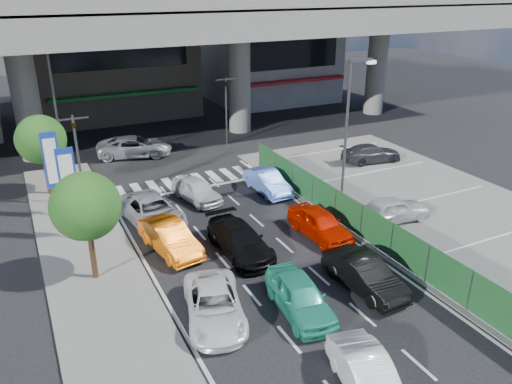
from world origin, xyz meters
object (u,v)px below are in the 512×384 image
parked_sedan_white (394,209)px  traffic_cone (357,224)px  tree_near (86,207)px  sedan_black_mid (240,240)px  taxi_teal_mid (300,296)px  hatch_white_back_mid (368,377)px  kei_truck_front_right (267,182)px  parked_sedan_dgrey (371,153)px  signboard_near (68,182)px  tree_far (41,140)px  hatch_black_mid_right (365,274)px  signboard_far (52,163)px  street_lamp_left (58,101)px  sedan_white_front_mid (197,190)px  taxi_orange_left (170,238)px  crossing_wagon_silver (135,147)px  wagon_silver_front_left (152,211)px  traffic_light_right (226,94)px  sedan_white_mid_left (214,305)px  traffic_light_left (75,138)px  street_lamp_right (350,120)px  taxi_orange_right (320,223)px

parked_sedan_white → traffic_cone: parked_sedan_white is taller
tree_near → sedan_black_mid: bearing=-6.2°
sedan_black_mid → taxi_teal_mid: bearing=-89.6°
hatch_white_back_mid → kei_truck_front_right: kei_truck_front_right is taller
parked_sedan_dgrey → signboard_near: bearing=105.9°
tree_far → signboard_near: bearing=-84.7°
hatch_black_mid_right → sedan_black_mid: hatch_black_mid_right is taller
hatch_white_back_mid → parked_sedan_white: size_ratio=0.98×
kei_truck_front_right → signboard_near: bearing=-175.1°
signboard_far → hatch_black_mid_right: bearing=-50.7°
street_lamp_left → sedan_white_front_mid: size_ratio=2.11×
signboard_far → taxi_orange_left: size_ratio=1.12×
sedan_white_front_mid → signboard_near: bearing=-176.1°
parked_sedan_dgrey → crossing_wagon_silver: bearing=67.2°
signboard_far → hatch_white_back_mid: bearing=-68.2°
hatch_white_back_mid → sedan_black_mid: (0.12, 9.53, 0.03)m
street_lamp_left → sedan_black_mid: street_lamp_left is taller
wagon_silver_front_left → crossing_wagon_silver: crossing_wagon_silver is taller
signboard_near → signboard_far: bearing=97.6°
traffic_light_right → taxi_orange_left: bearing=-122.4°
signboard_far → sedan_black_mid: (7.00, -7.69, -2.40)m
tree_far → kei_truck_front_right: size_ratio=1.21×
wagon_silver_front_left → parked_sedan_dgrey: 16.38m
signboard_far → hatch_white_back_mid: (6.88, -17.22, -2.43)m
sedan_white_mid_left → hatch_white_back_mid: bearing=-48.1°
wagon_silver_front_left → traffic_light_right: bearing=43.2°
tree_far → hatch_black_mid_right: (10.52, -16.11, -2.71)m
traffic_light_right → tree_far: (-13.30, -4.50, -0.55)m
signboard_far → tree_far: (-0.20, 3.51, 0.32)m
signboard_near → traffic_light_right: bearing=40.9°
sedan_white_front_mid → traffic_light_left: bearing=148.9°
sedan_white_mid_left → sedan_black_mid: (2.91, 4.05, 0.05)m
signboard_far → crossing_wagon_silver: size_ratio=0.90×
tree_far → street_lamp_left: bearing=67.2°
tree_far → street_lamp_right: bearing=-29.6°
hatch_black_mid_right → sedan_white_front_mid: bearing=101.8°
sedan_black_mid → taxi_orange_right: 4.22m
traffic_light_right → sedan_white_mid_left: traffic_light_right is taller
sedan_black_mid → parked_sedan_white: bearing=-5.4°
hatch_white_back_mid → sedan_white_mid_left: hatch_white_back_mid is taller
crossing_wagon_silver → parked_sedan_dgrey: size_ratio=1.23×
street_lamp_right → kei_truck_front_right: size_ratio=2.02×
street_lamp_right → street_lamp_left: (-13.50, 12.00, 0.00)m
tree_far → taxi_orange_left: bearing=-65.5°
taxi_teal_mid → parked_sedan_dgrey: (13.22, 12.42, -0.01)m
hatch_black_mid_right → kei_truck_front_right: (1.19, 10.81, -0.02)m
sedan_black_mid → kei_truck_front_right: size_ratio=1.16×
traffic_light_left → taxi_orange_right: traffic_light_left is taller
taxi_orange_left → parked_sedan_white: bearing=-20.3°
traffic_light_right → crossing_wagon_silver: (-7.06, 0.32, -3.21)m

